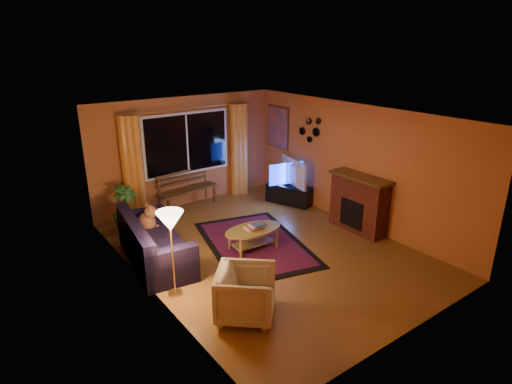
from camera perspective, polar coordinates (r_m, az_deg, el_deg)
floor at (r=8.00m, az=1.28°, el=-7.76°), size 4.50×6.00×0.02m
ceiling at (r=7.19m, az=1.43°, el=10.35°), size 4.50×6.00×0.02m
wall_back at (r=9.96m, az=-9.27°, el=5.34°), size 4.50×0.02×2.50m
wall_left at (r=6.47m, az=-14.79°, el=-3.04°), size 0.02×6.00×2.50m
wall_right at (r=9.00m, az=12.89°, el=3.55°), size 0.02×6.00×2.50m
window at (r=9.86m, az=-9.16°, el=6.39°), size 2.00×0.02×1.30m
curtain_rod at (r=9.67m, az=-9.30°, el=10.96°), size 3.20×0.03×0.03m
curtain_left at (r=9.37m, az=-16.21°, el=3.06°), size 0.36×0.36×2.24m
curtain_right at (r=10.54m, az=-2.35°, el=5.65°), size 0.36×0.36×2.24m
bench at (r=9.98m, az=-9.04°, el=-0.85°), size 1.48×0.65×0.43m
potted_plant at (r=8.95m, az=-16.99°, el=-2.19°), size 0.70×0.70×0.94m
sofa at (r=7.62m, az=-13.28°, el=-6.28°), size 1.13×2.11×0.81m
dog at (r=7.93m, az=-14.39°, el=-3.47°), size 0.47×0.53×0.48m
armchair at (r=6.06m, az=-1.37°, el=-13.08°), size 1.06×1.06×0.80m
floor_lamp at (r=6.51m, az=-11.07°, el=-8.20°), size 0.27×0.27×1.34m
rug at (r=8.20m, az=-0.15°, el=-6.89°), size 2.30×3.01×0.02m
coffee_table at (r=7.93m, az=-0.37°, el=-6.26°), size 1.19×1.19×0.41m
tv_console at (r=10.10m, az=4.42°, el=-0.33°), size 0.73×1.14×0.45m
television at (r=9.93m, az=4.50°, el=2.58°), size 0.36×1.09×0.62m
fireplace at (r=8.82m, az=13.57°, el=-1.65°), size 0.40×1.20×1.10m
mirror_cluster at (r=9.71m, az=7.15°, el=8.40°), size 0.06×0.60×0.56m
painting at (r=10.59m, az=2.88°, el=8.65°), size 0.04×0.76×0.96m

